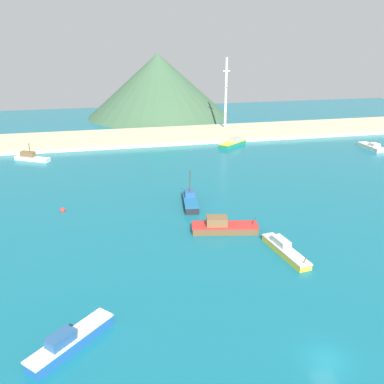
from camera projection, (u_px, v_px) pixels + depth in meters
ground at (232, 233)px, 68.75m from camera, size 260.00×280.00×0.50m
fishing_boat_0 at (223, 227)px, 68.45m from camera, size 11.35×5.40×2.64m
fishing_boat_1 at (190, 200)px, 79.59m from camera, size 3.94×10.13×6.81m
fishing_boat_3 at (372, 147)px, 119.82m from camera, size 3.16×9.39×1.98m
fishing_boat_4 at (285, 249)px, 61.47m from camera, size 3.32×10.84×1.98m
fishing_boat_5 at (31, 157)px, 108.42m from camera, size 9.59×6.72×4.61m
fishing_boat_6 at (70, 341)px, 42.55m from camera, size 8.95×8.57×2.50m
fishing_boat_7 at (233, 143)px, 123.43m from camera, size 9.91×8.68×2.32m
buoy_0 at (63, 210)px, 76.83m from camera, size 0.99×0.99×0.99m
beach_strip at (163, 136)px, 133.64m from camera, size 247.00×23.53×1.20m
hill_central at (158, 85)px, 167.46m from camera, size 57.45×57.45×24.72m
radio_tower at (226, 94)px, 139.70m from camera, size 2.44×1.95×24.37m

